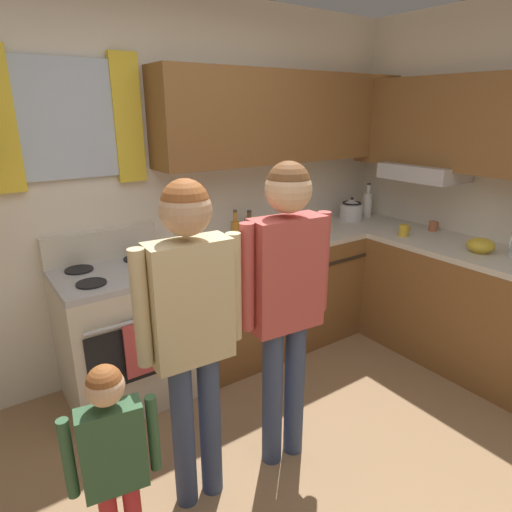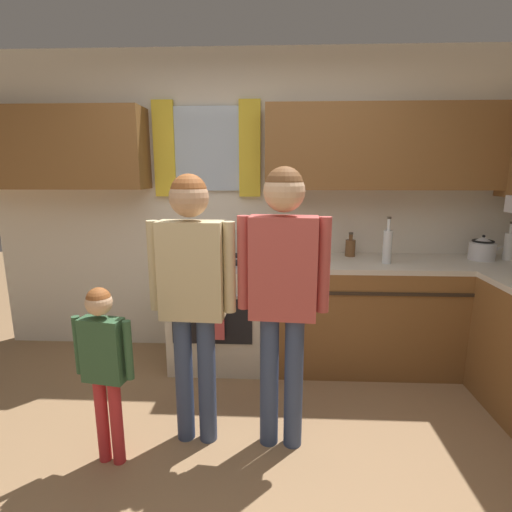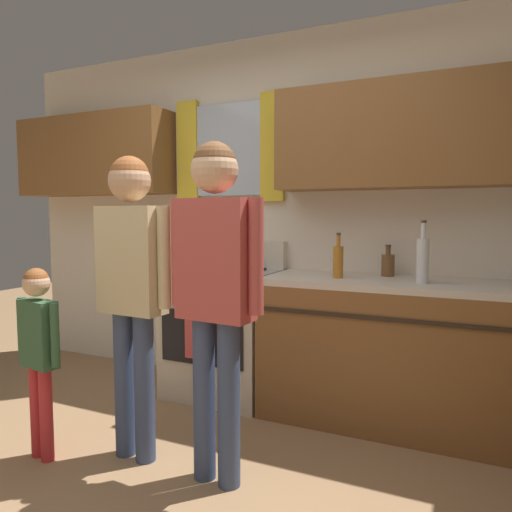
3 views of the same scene
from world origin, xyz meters
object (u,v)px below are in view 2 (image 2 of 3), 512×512
object	(u,v)px
stove_oven	(218,309)
bottle_milk_white	(509,246)
stovetop_kettle	(482,248)
bottle_tall_clear	(387,246)
adult_holding_child	(192,281)
adult_in_plaid	(283,279)
bottle_oil_amber	(322,248)
bottle_squat_brown	(350,247)
small_child	(104,356)

from	to	relation	value
stove_oven	bottle_milk_white	bearing A→B (deg)	1.95
bottle_milk_white	stovetop_kettle	distance (m)	0.21
stove_oven	bottle_tall_clear	size ratio (longest dim) A/B	3.00
adult_holding_child	adult_in_plaid	size ratio (longest dim) A/B	0.98
adult_in_plaid	bottle_tall_clear	bearing A→B (deg)	48.81
bottle_oil_amber	bottle_tall_clear	distance (m)	0.51
stove_oven	bottle_milk_white	xyz separation A→B (m)	(2.38, 0.08, 0.55)
bottle_squat_brown	bottle_tall_clear	world-z (taller)	bottle_tall_clear
bottle_milk_white	bottle_tall_clear	bearing A→B (deg)	-170.80
bottle_milk_white	adult_holding_child	size ratio (longest dim) A/B	0.20
bottle_tall_clear	adult_in_plaid	world-z (taller)	adult_in_plaid
bottle_squat_brown	stove_oven	bearing A→B (deg)	-171.48
bottle_squat_brown	stovetop_kettle	bearing A→B (deg)	-4.89
bottle_squat_brown	stovetop_kettle	xyz separation A→B (m)	(1.05, -0.09, 0.02)
stove_oven	bottle_squat_brown	world-z (taller)	bottle_squat_brown
bottle_milk_white	stovetop_kettle	size ratio (longest dim) A/B	1.14
stovetop_kettle	adult_holding_child	distance (m)	2.42
stovetop_kettle	adult_holding_child	xyz separation A→B (m)	(-2.16, -1.10, 0.01)
bottle_squat_brown	adult_in_plaid	distance (m)	1.35
bottle_tall_clear	small_child	size ratio (longest dim) A/B	0.36
bottle_squat_brown	bottle_milk_white	world-z (taller)	bottle_milk_white
bottle_tall_clear	bottle_milk_white	size ratio (longest dim) A/B	1.17
bottle_squat_brown	adult_in_plaid	size ratio (longest dim) A/B	0.13
bottle_squat_brown	bottle_tall_clear	distance (m)	0.35
bottle_oil_amber	stovetop_kettle	distance (m)	1.33
bottle_oil_amber	bottle_tall_clear	world-z (taller)	bottle_tall_clear
bottle_squat_brown	stovetop_kettle	size ratio (longest dim) A/B	0.75
adult_in_plaid	bottle_milk_white	bearing A→B (deg)	31.06
small_child	bottle_milk_white	bearing A→B (deg)	25.01
stove_oven	adult_holding_child	bearing A→B (deg)	-89.48
stove_oven	bottle_oil_amber	size ratio (longest dim) A/B	3.85
bottle_oil_amber	bottle_milk_white	world-z (taller)	bottle_milk_white
stove_oven	stovetop_kettle	distance (m)	2.23
bottle_tall_clear	bottle_milk_white	bearing A→B (deg)	9.20
bottle_squat_brown	adult_holding_child	bearing A→B (deg)	-133.15
bottle_milk_white	stovetop_kettle	xyz separation A→B (m)	(-0.21, -0.00, -0.02)
adult_holding_child	bottle_milk_white	bearing A→B (deg)	24.85
stove_oven	adult_in_plaid	world-z (taller)	adult_in_plaid
adult_holding_child	stovetop_kettle	bearing A→B (deg)	26.89
stove_oven	adult_holding_child	xyz separation A→B (m)	(0.01, -1.02, 0.54)
bottle_milk_white	adult_in_plaid	size ratio (longest dim) A/B	0.19
stove_oven	stovetop_kettle	size ratio (longest dim) A/B	4.02
stove_oven	bottle_oil_amber	xyz separation A→B (m)	(0.85, -0.06, 0.54)
bottle_tall_clear	adult_holding_child	distance (m)	1.64
small_child	stove_oven	bearing A→B (deg)	70.55
stove_oven	bottle_oil_amber	world-z (taller)	bottle_oil_amber
stovetop_kettle	adult_holding_child	world-z (taller)	adult_holding_child
bottle_milk_white	bottle_oil_amber	bearing A→B (deg)	-174.90
adult_holding_child	bottle_squat_brown	bearing A→B (deg)	46.85
bottle_squat_brown	bottle_milk_white	bearing A→B (deg)	-3.93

